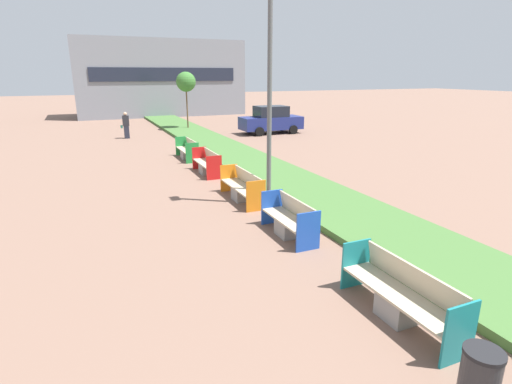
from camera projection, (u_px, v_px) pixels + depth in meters
name	position (u px, v px, depth m)	size (l,w,h in m)	color
planter_grass_strip	(344.00, 210.00, 11.74)	(2.80, 120.00, 0.18)	#426B33
building_backdrop	(160.00, 78.00, 39.10)	(15.74, 5.49, 7.08)	gray
bench_teal_frame	(401.00, 298.00, 6.62)	(0.65, 2.38, 0.94)	gray
bench_blue_frame	(290.00, 222.00, 10.05)	(0.65, 1.98, 0.94)	gray
bench_orange_frame	(243.00, 189.00, 12.89)	(0.65, 2.40, 0.94)	gray
bench_red_frame	(207.00, 165.00, 16.32)	(0.65, 2.12, 0.94)	gray
bench_green_frame	(188.00, 151.00, 19.19)	(0.65, 2.11, 0.94)	gray
litter_bin	(479.00, 383.00, 4.71)	(0.46, 0.46, 0.89)	#2D2D30
street_lamp_post	(270.00, 79.00, 11.55)	(0.24, 0.44, 6.84)	#56595B
sapling_tree_far	(186.00, 82.00, 28.29)	(1.39, 1.39, 4.10)	brown
pedestrian_walking	(126.00, 125.00, 25.18)	(0.53, 0.24, 1.66)	#232633
parked_car_distant	(271.00, 120.00, 27.30)	(4.23, 2.00, 1.86)	navy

